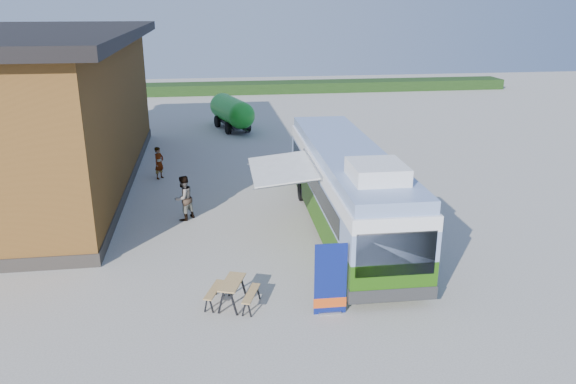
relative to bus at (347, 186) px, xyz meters
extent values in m
plane|color=#BCB7AD|center=(-2.76, -1.99, -1.87)|extent=(100.00, 100.00, 0.00)
cube|color=brown|center=(-13.26, 8.01, 1.63)|extent=(8.00, 20.00, 7.00)
cube|color=black|center=(-13.26, 8.01, 5.38)|extent=(9.60, 21.20, 0.50)
cube|color=#332D28|center=(-13.26, 8.01, -1.62)|extent=(8.10, 20.10, 0.50)
cube|color=#264419|center=(5.24, 36.01, -1.37)|extent=(40.00, 3.00, 1.00)
cube|color=#326310|center=(0.00, 0.08, -0.92)|extent=(2.86, 12.75, 1.16)
cube|color=#7D95C4|center=(0.00, 0.08, 0.14)|extent=(2.86, 12.75, 0.95)
cube|color=black|center=(-1.30, 0.63, 0.14)|extent=(0.22, 10.59, 0.74)
cube|color=black|center=(1.32, 0.59, 0.14)|extent=(0.22, 10.59, 0.74)
cube|color=white|center=(0.00, 0.08, 0.85)|extent=(2.86, 12.75, 0.48)
cube|color=#7D95C4|center=(0.00, 0.08, 1.30)|extent=(2.70, 12.53, 0.42)
cube|color=white|center=(-0.07, -3.94, 1.78)|extent=(1.73, 1.93, 0.53)
cube|color=black|center=(-0.10, -6.24, -0.02)|extent=(2.38, 0.10, 1.38)
cube|color=#2D2D2D|center=(-0.10, -6.19, -1.34)|extent=(2.70, 0.24, 0.42)
cube|color=#2D2D2D|center=(0.11, 6.35, -1.34)|extent=(2.70, 0.24, 0.42)
cylinder|color=black|center=(-1.27, -4.14, -1.34)|extent=(0.34, 1.06, 1.06)
cylinder|color=black|center=(1.13, -4.18, -1.34)|extent=(0.34, 1.06, 1.06)
cylinder|color=black|center=(-1.14, 3.80, -1.34)|extent=(0.34, 1.06, 1.06)
cylinder|color=black|center=(1.27, 3.76, -1.34)|extent=(0.34, 1.06, 1.06)
cube|color=white|center=(-2.53, 0.30, 0.97)|extent=(2.50, 3.94, 0.30)
cube|color=#A5A8AD|center=(-1.31, 0.28, 1.14)|extent=(0.22, 4.21, 0.15)
cylinder|color=#A5A8AD|center=(-2.55, -1.36, 0.87)|extent=(2.53, 0.09, 0.32)
cylinder|color=#A5A8AD|center=(-2.50, 1.95, 0.87)|extent=(2.53, 0.09, 0.32)
cube|color=navy|center=(-1.98, -6.13, -0.75)|extent=(0.96, 0.05, 2.25)
cube|color=#DC4B14|center=(-1.98, -6.13, -1.51)|extent=(0.98, 0.05, 0.31)
cube|color=#A5A8AD|center=(-1.98, -6.13, -1.84)|extent=(0.68, 0.19, 0.07)
cylinder|color=#A5A8AD|center=(-1.98, -6.11, -0.75)|extent=(0.02, 0.02, 2.25)
cube|color=tan|center=(-4.79, -5.27, -1.08)|extent=(0.92, 1.37, 0.04)
cube|color=tan|center=(-5.34, -5.08, -1.40)|extent=(0.67, 1.28, 0.04)
cube|color=tan|center=(-4.25, -5.46, -1.40)|extent=(0.67, 1.28, 0.04)
cube|color=black|center=(-5.15, -5.70, -1.48)|extent=(0.07, 0.07, 0.78)
cube|color=black|center=(-4.79, -5.83, -1.48)|extent=(0.07, 0.07, 0.78)
cube|color=black|center=(-4.80, -4.71, -1.48)|extent=(0.07, 0.07, 0.78)
cube|color=black|center=(-4.44, -4.84, -1.48)|extent=(0.07, 0.07, 0.78)
imported|color=#999999|center=(-7.90, 8.16, -1.03)|extent=(0.68, 0.73, 1.67)
imported|color=#999999|center=(-6.45, 2.12, -0.92)|extent=(1.17, 1.17, 1.91)
cylinder|color=green|center=(-3.62, 19.33, -0.49)|extent=(2.91, 4.44, 1.84)
sphere|color=green|center=(-3.05, 17.37, -0.49)|extent=(1.84, 1.84, 1.84)
sphere|color=green|center=(-4.19, 21.30, -0.49)|extent=(1.84, 1.84, 1.84)
cube|color=black|center=(-3.62, 19.33, -1.31)|extent=(2.38, 4.47, 0.20)
cube|color=black|center=(-2.88, 16.78, -1.36)|extent=(0.46, 1.21, 0.10)
cylinder|color=black|center=(-3.96, 17.95, -1.46)|extent=(0.47, 0.86, 0.82)
cylinder|color=black|center=(-2.59, 18.35, -1.46)|extent=(0.47, 0.86, 0.82)
cylinder|color=black|center=(-4.65, 20.31, -1.46)|extent=(0.47, 0.86, 0.82)
cylinder|color=black|center=(-3.27, 20.71, -1.46)|extent=(0.47, 0.86, 0.82)
camera|label=1|loc=(-5.27, -20.34, 6.89)|focal=35.00mm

